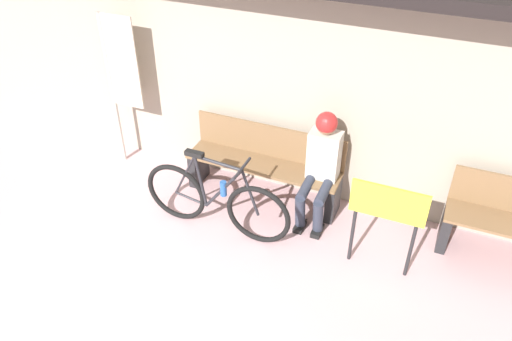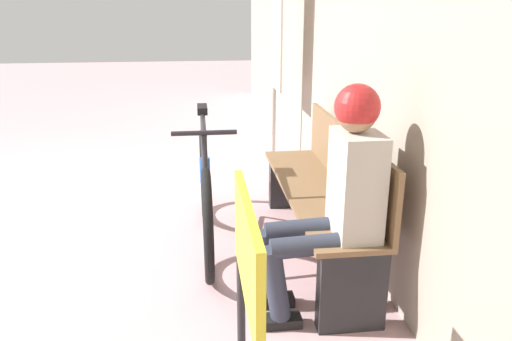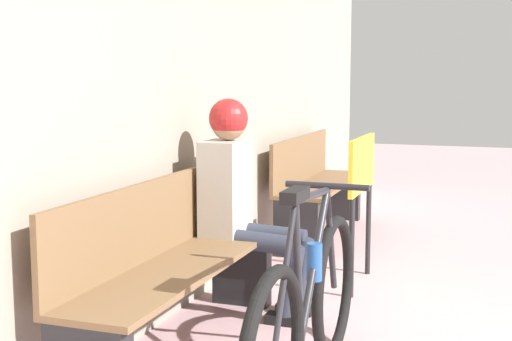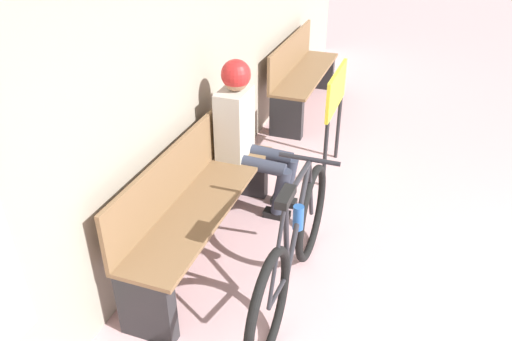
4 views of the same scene
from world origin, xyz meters
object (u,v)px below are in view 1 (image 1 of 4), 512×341
Objects in this scene: person_seated at (321,161)px; signboard at (387,211)px; bicycle at (216,201)px; banner_pole at (119,73)px; park_bench_near at (265,165)px.

person_seated is 1.27× the size of signboard.
bicycle is 1.33× the size of person_seated.
banner_pole reaches higher than signboard.
park_bench_near is at bearing 170.79° from person_seated.
bicycle is at bearing -107.41° from park_bench_near.
park_bench_near is 0.82m from bicycle.
person_seated reaches higher than signboard.
person_seated reaches higher than park_bench_near.
person_seated is at bearing 145.45° from signboard.
bicycle is 1.78m from signboard.
banner_pole reaches higher than park_bench_near.
signboard is (1.74, 0.12, 0.35)m from bicycle.
park_bench_near is 2.03m from banner_pole.
signboard is (0.80, -0.55, -0.00)m from person_seated.
park_bench_near is 1.67m from signboard.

